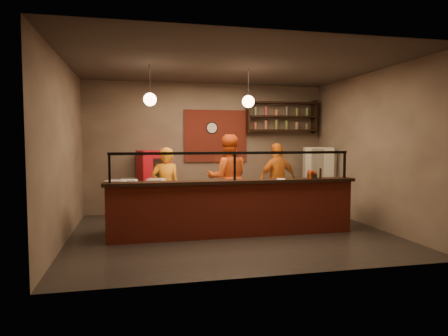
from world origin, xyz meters
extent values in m
plane|color=black|center=(0.00, 0.00, 0.00)|extent=(6.00, 6.00, 0.00)
plane|color=#3C342F|center=(0.00, 0.00, 3.20)|extent=(6.00, 6.00, 0.00)
plane|color=#7A695A|center=(0.00, 2.50, 1.60)|extent=(6.00, 0.00, 6.00)
plane|color=#7A695A|center=(-3.00, 0.00, 1.60)|extent=(0.00, 5.00, 5.00)
plane|color=#7A695A|center=(3.00, 0.00, 1.60)|extent=(0.00, 5.00, 5.00)
plane|color=#7A695A|center=(0.00, -2.50, 1.60)|extent=(6.00, 0.00, 6.00)
cube|color=maroon|center=(0.20, 2.47, 1.90)|extent=(1.60, 0.04, 1.30)
cube|color=maroon|center=(0.00, -0.30, 0.50)|extent=(4.60, 0.25, 1.00)
cube|color=black|center=(0.00, -0.30, 1.03)|extent=(4.70, 0.37, 0.06)
cube|color=gray|center=(0.00, 0.20, 0.42)|extent=(4.60, 0.75, 0.85)
cube|color=silver|center=(0.00, 0.20, 0.88)|extent=(4.60, 0.75, 0.05)
cube|color=white|center=(0.00, -0.30, 1.31)|extent=(4.40, 0.02, 0.50)
cube|color=black|center=(0.00, -0.30, 1.56)|extent=(4.50, 0.05, 0.05)
cube|color=black|center=(-2.22, -0.30, 1.31)|extent=(0.04, 0.04, 0.50)
cube|color=black|center=(0.00, -0.30, 1.31)|extent=(0.04, 0.04, 0.50)
cube|color=black|center=(2.22, -0.30, 1.31)|extent=(0.04, 0.04, 0.50)
cube|color=black|center=(1.90, 2.32, 2.05)|extent=(1.80, 0.28, 0.04)
cube|color=black|center=(1.90, 2.32, 2.40)|extent=(1.80, 0.28, 0.04)
cube|color=black|center=(1.90, 2.32, 2.75)|extent=(1.80, 0.28, 0.04)
cube|color=black|center=(1.00, 2.32, 2.40)|extent=(0.04, 0.28, 0.85)
cube|color=black|center=(2.80, 2.32, 2.40)|extent=(0.04, 0.28, 0.85)
cylinder|color=black|center=(0.10, 2.46, 2.10)|extent=(0.30, 0.04, 0.30)
cylinder|color=black|center=(-1.50, 0.20, 2.90)|extent=(0.01, 0.01, 0.60)
sphere|color=#FFC38C|center=(-1.50, 0.20, 2.55)|extent=(0.24, 0.24, 0.24)
cylinder|color=black|center=(0.40, 0.20, 2.90)|extent=(0.01, 0.01, 0.60)
sphere|color=#FFC38C|center=(0.40, 0.20, 2.55)|extent=(0.24, 0.24, 0.24)
imported|color=orange|center=(-1.18, 0.88, 0.82)|extent=(0.66, 0.49, 1.64)
imported|color=#CE4913|center=(0.21, 1.14, 0.96)|extent=(1.00, 0.81, 1.92)
imported|color=orange|center=(1.44, 1.33, 0.86)|extent=(1.08, 0.65, 1.73)
cube|color=beige|center=(2.60, 1.65, 0.81)|extent=(0.84, 0.81, 1.62)
cube|color=red|center=(-1.37, 2.15, 0.77)|extent=(0.80, 0.76, 1.55)
cylinder|color=beige|center=(0.23, 0.20, 0.91)|extent=(0.56, 0.56, 0.01)
cube|color=silver|center=(-1.40, 0.31, 0.98)|extent=(0.37, 0.34, 0.15)
cube|color=white|center=(-1.92, 0.30, 0.98)|extent=(0.35, 0.30, 0.15)
cube|color=white|center=(-2.15, 0.08, 0.98)|extent=(0.40, 0.36, 0.16)
cylinder|color=yellow|center=(-0.70, 0.21, 0.93)|extent=(0.36, 0.17, 0.06)
cube|color=black|center=(1.54, -0.30, 1.11)|extent=(0.19, 0.16, 0.09)
cylinder|color=black|center=(1.71, -0.30, 1.16)|extent=(0.05, 0.05, 0.19)
cylinder|color=white|center=(0.88, -0.37, 1.07)|extent=(0.21, 0.21, 0.01)
camera|label=1|loc=(-1.78, -7.40, 1.79)|focal=32.00mm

